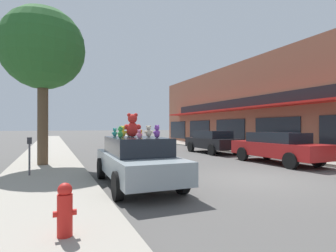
{
  "coord_description": "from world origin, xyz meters",
  "views": [
    {
      "loc": [
        -6.15,
        -6.76,
        1.74
      ],
      "look_at": [
        -1.65,
        3.36,
        1.79
      ],
      "focal_mm": 28.0,
      "sensor_mm": 36.0,
      "label": 1
    }
  ],
  "objects_px": {
    "plush_art_car": "(136,159)",
    "teddy_bear_teal": "(115,133)",
    "teddy_bear_pink": "(139,134)",
    "parked_car_far_right": "(212,141)",
    "parking_meter": "(29,151)",
    "teddy_bear_purple": "(157,132)",
    "fire_hydrant": "(65,209)",
    "street_tree": "(43,49)",
    "teddy_bear_orange": "(141,133)",
    "teddy_bear_giant": "(132,125)",
    "parked_car_far_center": "(277,147)",
    "teddy_bear_cream": "(149,131)",
    "teddy_bear_yellow": "(123,132)",
    "teddy_bear_green": "(120,132)",
    "teddy_bear_brown": "(129,131)"
  },
  "relations": [
    {
      "from": "plush_art_car",
      "to": "teddy_bear_teal",
      "type": "xyz_separation_m",
      "value": [
        -0.5,
        0.69,
        0.79
      ]
    },
    {
      "from": "teddy_bear_pink",
      "to": "parked_car_far_right",
      "type": "xyz_separation_m",
      "value": [
        7.7,
        8.07,
        -0.75
      ]
    },
    {
      "from": "parking_meter",
      "to": "teddy_bear_purple",
      "type": "bearing_deg",
      "value": -41.41
    },
    {
      "from": "teddy_bear_purple",
      "to": "teddy_bear_pink",
      "type": "xyz_separation_m",
      "value": [
        -0.56,
        -0.1,
        -0.06
      ]
    },
    {
      "from": "fire_hydrant",
      "to": "street_tree",
      "type": "bearing_deg",
      "value": 93.67
    },
    {
      "from": "teddy_bear_orange",
      "to": "fire_hydrant",
      "type": "distance_m",
      "value": 4.66
    },
    {
      "from": "parking_meter",
      "to": "teddy_bear_orange",
      "type": "bearing_deg",
      "value": -29.72
    },
    {
      "from": "teddy_bear_giant",
      "to": "parked_car_far_center",
      "type": "distance_m",
      "value": 7.76
    },
    {
      "from": "plush_art_car",
      "to": "teddy_bear_cream",
      "type": "relative_size",
      "value": 12.66
    },
    {
      "from": "teddy_bear_yellow",
      "to": "parked_car_far_right",
      "type": "height_order",
      "value": "teddy_bear_yellow"
    },
    {
      "from": "teddy_bear_green",
      "to": "teddy_bear_pink",
      "type": "distance_m",
      "value": 0.54
    },
    {
      "from": "plush_art_car",
      "to": "fire_hydrant",
      "type": "bearing_deg",
      "value": -120.47
    },
    {
      "from": "parked_car_far_center",
      "to": "parked_car_far_right",
      "type": "xyz_separation_m",
      "value": [
        -0.0,
        5.55,
        0.01
      ]
    },
    {
      "from": "parked_car_far_center",
      "to": "street_tree",
      "type": "distance_m",
      "value": 11.53
    },
    {
      "from": "teddy_bear_orange",
      "to": "street_tree",
      "type": "xyz_separation_m",
      "value": [
        -2.96,
        4.48,
        3.55
      ]
    },
    {
      "from": "teddy_bear_cream",
      "to": "parked_car_far_center",
      "type": "bearing_deg",
      "value": -149.77
    },
    {
      "from": "parked_car_far_right",
      "to": "street_tree",
      "type": "distance_m",
      "value": 11.33
    },
    {
      "from": "teddy_bear_giant",
      "to": "teddy_bear_yellow",
      "type": "bearing_deg",
      "value": 2.03
    },
    {
      "from": "teddy_bear_orange",
      "to": "parked_car_far_right",
      "type": "height_order",
      "value": "teddy_bear_orange"
    },
    {
      "from": "plush_art_car",
      "to": "street_tree",
      "type": "bearing_deg",
      "value": 120.21
    },
    {
      "from": "parked_car_far_center",
      "to": "parked_car_far_right",
      "type": "distance_m",
      "value": 5.55
    },
    {
      "from": "teddy_bear_brown",
      "to": "teddy_bear_teal",
      "type": "relative_size",
      "value": 1.28
    },
    {
      "from": "teddy_bear_yellow",
      "to": "parked_car_far_right",
      "type": "distance_m",
      "value": 10.49
    },
    {
      "from": "teddy_bear_cream",
      "to": "parked_car_far_right",
      "type": "xyz_separation_m",
      "value": [
        7.09,
        7.14,
        -0.8
      ]
    },
    {
      "from": "teddy_bear_yellow",
      "to": "street_tree",
      "type": "height_order",
      "value": "street_tree"
    },
    {
      "from": "plush_art_car",
      "to": "teddy_bear_purple",
      "type": "distance_m",
      "value": 1.14
    },
    {
      "from": "teddy_bear_teal",
      "to": "parked_car_far_center",
      "type": "bearing_deg",
      "value": 166.18
    },
    {
      "from": "plush_art_car",
      "to": "parking_meter",
      "type": "distance_m",
      "value": 3.81
    },
    {
      "from": "teddy_bear_giant",
      "to": "parked_car_far_right",
      "type": "relative_size",
      "value": 0.17
    },
    {
      "from": "teddy_bear_yellow",
      "to": "street_tree",
      "type": "relative_size",
      "value": 0.05
    },
    {
      "from": "fire_hydrant",
      "to": "teddy_bear_orange",
      "type": "bearing_deg",
      "value": 57.76
    },
    {
      "from": "plush_art_car",
      "to": "teddy_bear_orange",
      "type": "relative_size",
      "value": 19.55
    },
    {
      "from": "teddy_bear_yellow",
      "to": "teddy_bear_teal",
      "type": "bearing_deg",
      "value": -39.6
    },
    {
      "from": "teddy_bear_yellow",
      "to": "teddy_bear_orange",
      "type": "xyz_separation_m",
      "value": [
        0.6,
        0.06,
        -0.06
      ]
    },
    {
      "from": "teddy_bear_yellow",
      "to": "parked_car_far_center",
      "type": "distance_m",
      "value": 8.01
    },
    {
      "from": "plush_art_car",
      "to": "parked_car_far_right",
      "type": "bearing_deg",
      "value": 45.98
    },
    {
      "from": "teddy_bear_teal",
      "to": "teddy_bear_orange",
      "type": "xyz_separation_m",
      "value": [
        0.79,
        -0.22,
        -0.02
      ]
    },
    {
      "from": "street_tree",
      "to": "plush_art_car",
      "type": "bearing_deg",
      "value": -61.63
    },
    {
      "from": "plush_art_car",
      "to": "teddy_bear_teal",
      "type": "distance_m",
      "value": 1.16
    },
    {
      "from": "teddy_bear_orange",
      "to": "fire_hydrant",
      "type": "bearing_deg",
      "value": 16.45
    },
    {
      "from": "teddy_bear_purple",
      "to": "teddy_bear_pink",
      "type": "bearing_deg",
      "value": -20.59
    },
    {
      "from": "teddy_bear_cream",
      "to": "fire_hydrant",
      "type": "height_order",
      "value": "teddy_bear_cream"
    },
    {
      "from": "teddy_bear_cream",
      "to": "teddy_bear_yellow",
      "type": "relative_size",
      "value": 1.04
    },
    {
      "from": "teddy_bear_green",
      "to": "plush_art_car",
      "type": "bearing_deg",
      "value": 157.43
    },
    {
      "from": "teddy_bear_teal",
      "to": "teddy_bear_pink",
      "type": "height_order",
      "value": "teddy_bear_teal"
    },
    {
      "from": "plush_art_car",
      "to": "teddy_bear_pink",
      "type": "height_order",
      "value": "teddy_bear_pink"
    },
    {
      "from": "teddy_bear_yellow",
      "to": "teddy_bear_green",
      "type": "height_order",
      "value": "teddy_bear_yellow"
    },
    {
      "from": "teddy_bear_brown",
      "to": "teddy_bear_pink",
      "type": "height_order",
      "value": "teddy_bear_brown"
    },
    {
      "from": "teddy_bear_cream",
      "to": "fire_hydrant",
      "type": "distance_m",
      "value": 4.53
    },
    {
      "from": "teddy_bear_purple",
      "to": "teddy_bear_brown",
      "type": "bearing_deg",
      "value": -108.74
    }
  ]
}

